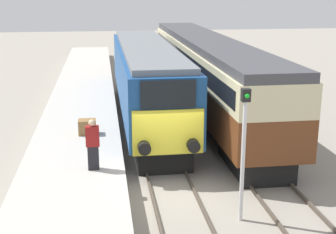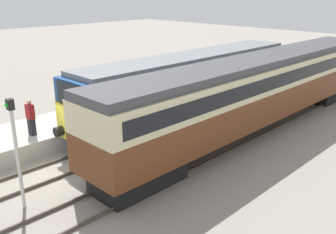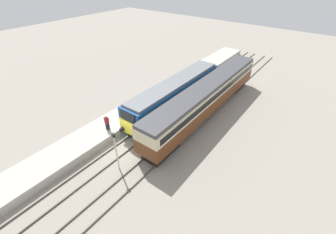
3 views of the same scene
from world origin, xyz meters
name	(u,v)px [view 2 (image 2 of 3)]	position (x,y,z in m)	size (l,w,h in m)	color
ground_plane	(56,171)	(0.00, 0.00, 0.00)	(120.00, 120.00, 0.00)	gray
platform_left	(145,105)	(-3.30, 8.00, 0.42)	(3.50, 50.00, 0.84)	#B7B2A8
rails_near_track	(145,138)	(0.00, 5.00, 0.07)	(1.51, 60.00, 0.14)	#4C4238
rails_far_track	(195,158)	(3.40, 5.00, 0.07)	(1.50, 60.00, 0.14)	#4C4238
locomotive	(192,85)	(0.00, 8.66, 2.21)	(2.70, 15.84, 3.92)	black
passenger_carriage	(261,86)	(3.40, 10.22, 2.46)	(2.75, 21.52, 4.03)	black
person_on_platform	(31,118)	(-2.56, 0.32, 1.69)	(0.44, 0.26, 1.70)	black
signal_post	(16,146)	(1.70, -2.21, 2.35)	(0.24, 0.28, 3.96)	silver
luggage_crate	(98,109)	(-2.86, 4.22, 1.14)	(0.70, 0.56, 0.60)	olive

